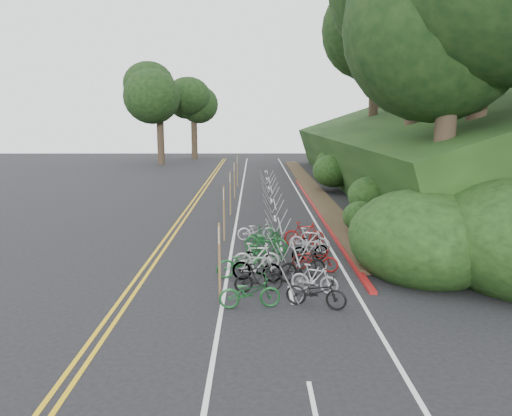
# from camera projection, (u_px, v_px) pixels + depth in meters

# --- Properties ---
(ground) EXTENTS (120.00, 120.00, 0.00)m
(ground) POSITION_uv_depth(u_px,v_px,m) (199.00, 275.00, 17.59)
(ground) COLOR black
(ground) RESTS_ON ground
(road_markings) EXTENTS (7.47, 80.00, 0.01)m
(road_markings) POSITION_uv_depth(u_px,v_px,m) (230.00, 218.00, 27.52)
(road_markings) COLOR gold
(road_markings) RESTS_ON ground
(red_curb) EXTENTS (0.25, 28.00, 0.10)m
(red_curb) POSITION_uv_depth(u_px,v_px,m) (318.00, 211.00, 29.41)
(red_curb) COLOR maroon
(red_curb) RESTS_ON ground
(embankment) EXTENTS (14.30, 48.14, 9.11)m
(embankment) POSITION_uv_depth(u_px,v_px,m) (407.00, 158.00, 35.90)
(embankment) COLOR black
(embankment) RESTS_ON ground
(tree_cluster) EXTENTS (33.28, 54.73, 19.87)m
(tree_cluster) POSITION_uv_depth(u_px,v_px,m) (359.00, 23.00, 37.08)
(tree_cluster) COLOR #2D2319
(tree_cluster) RESTS_ON ground
(bike_rack_front) EXTENTS (1.16, 2.99, 1.21)m
(bike_rack_front) POSITION_uv_depth(u_px,v_px,m) (296.00, 263.00, 16.01)
(bike_rack_front) COLOR #97989B
(bike_rack_front) RESTS_ON ground
(bike_racks_rest) EXTENTS (1.14, 23.00, 1.17)m
(bike_racks_rest) POSITION_uv_depth(u_px,v_px,m) (271.00, 195.00, 30.24)
(bike_racks_rest) COLOR #97989B
(bike_racks_rest) RESTS_ON ground
(signpost_near) EXTENTS (0.08, 0.40, 2.40)m
(signpost_near) POSITION_uv_depth(u_px,v_px,m) (219.00, 256.00, 14.99)
(signpost_near) COLOR brown
(signpost_near) RESTS_ON ground
(signposts_rest) EXTENTS (0.08, 18.40, 2.50)m
(signposts_rest) POSITION_uv_depth(u_px,v_px,m) (233.00, 183.00, 31.11)
(signposts_rest) COLOR brown
(signposts_rest) RESTS_ON ground
(bike_front) EXTENTS (1.27, 2.08, 1.03)m
(bike_front) POSITION_uv_depth(u_px,v_px,m) (244.00, 262.00, 17.38)
(bike_front) COLOR #144C1E
(bike_front) RESTS_ON ground
(bike_valet) EXTENTS (3.32, 10.00, 1.08)m
(bike_valet) POSITION_uv_depth(u_px,v_px,m) (282.00, 255.00, 18.34)
(bike_valet) COLOR #144C1E
(bike_valet) RESTS_ON ground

